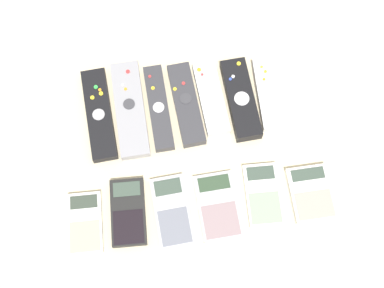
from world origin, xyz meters
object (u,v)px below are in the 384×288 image
Objects in this scene: remote_1 at (130,109)px; remote_2 at (159,108)px; remote_3 at (184,104)px; remote_4 at (211,99)px; remote_0 at (99,114)px; calculator_0 at (85,223)px; remote_6 at (271,94)px; calculator_2 at (172,211)px; remote_5 at (241,99)px; calculator_5 at (311,193)px; calculator_3 at (218,206)px; calculator_1 at (128,212)px; calculator_4 at (263,194)px.

remote_1 is 0.06m from remote_2.
remote_3 is 0.06m from remote_4.
remote_0 is at bearing -179.07° from remote_1.
calculator_0 is (-0.05, -0.23, -0.00)m from remote_0.
remote_6 is 0.33m from calculator_2.
remote_5 reaches higher than calculator_2.
calculator_5 is (0.04, -0.22, -0.00)m from remote_6.
remote_3 is 1.38× the size of calculator_3.
remote_3 is 1.14× the size of remote_4.
calculator_4 is (0.27, 0.00, -0.00)m from calculator_1.
remote_0 reaches higher than calculator_3.
calculator_4 is at bearing -50.89° from remote_2.
calculator_5 is at bearing -78.45° from remote_6.
remote_1 is at bearing -179.69° from remote_6.
remote_1 is at bearing 175.00° from remote_5.
remote_6 is 0.47m from calculator_0.
calculator_0 is at bearing -150.22° from remote_6.
remote_0 is 0.38m from calculator_4.
remote_1 reaches higher than calculator_0.
remote_0 is 0.96× the size of remote_1.
calculator_4 is (0.31, -0.22, -0.00)m from remote_0.
calculator_1 is 0.09m from calculator_2.
calculator_2 is at bearing -76.12° from remote_1.
calculator_0 is (-0.34, -0.22, -0.01)m from remote_5.
calculator_4 is at bearing 4.47° from calculator_3.
remote_2 reaches higher than calculator_2.
remote_1 is 1.13× the size of remote_2.
calculator_0 and calculator_2 have the same top height.
remote_2 is 0.23m from calculator_1.
calculator_2 is (0.17, 0.00, -0.00)m from calculator_0.
calculator_0 is 1.10× the size of calculator_5.
remote_6 reaches higher than calculator_0.
remote_0 is 0.13m from remote_2.
calculator_0 is (-0.28, -0.23, -0.00)m from remote_4.
remote_0 is at bearing 116.46° from calculator_2.
calculator_2 is 0.18m from calculator_4.
calculator_4 is at bearing -0.10° from calculator_2.
calculator_5 is at bearing -35.16° from remote_1.
remote_6 is (0.13, -0.01, 0.00)m from remote_4.
calculator_3 is (-0.08, -0.22, -0.01)m from remote_5.
remote_2 is at bearing 175.60° from remote_5.
remote_0 is at bearing 80.72° from calculator_0.
remote_3 reaches higher than remote_4.
remote_5 is 1.34× the size of calculator_3.
calculator_3 is at bearing -49.20° from remote_0.
calculator_2 reaches higher than calculator_3.
remote_2 is 1.41× the size of calculator_3.
remote_2 is 0.22m from calculator_2.
calculator_0 is 0.85× the size of calculator_2.
remote_0 and remote_1 have the same top height.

